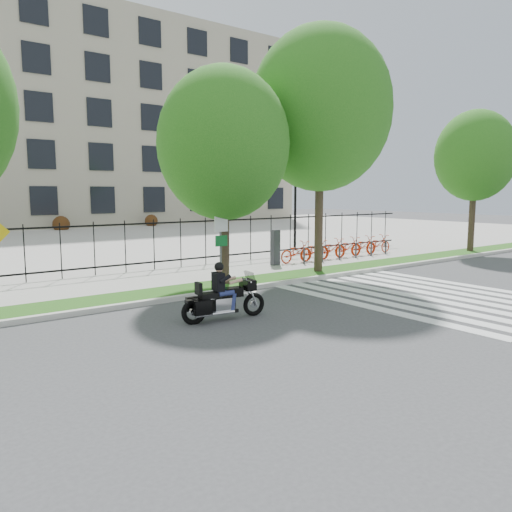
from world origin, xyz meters
TOP-DOWN VIEW (x-y plane):
  - ground at (0.00, 0.00)m, footprint 120.00×120.00m
  - curb at (0.00, 4.10)m, footprint 60.00×0.20m
  - grass_verge at (0.00, 4.95)m, footprint 60.00×1.50m
  - sidewalk at (0.00, 7.45)m, footprint 60.00×3.50m
  - plaza at (0.00, 25.00)m, footprint 80.00×34.00m
  - crosswalk_stripes at (4.83, 0.00)m, footprint 5.70×8.00m
  - iron_fence at (0.00, 9.20)m, footprint 30.00×0.06m
  - lamp_post_right at (10.00, 12.00)m, footprint 1.06×0.70m
  - street_tree_1 at (0.54, 4.95)m, footprint 4.36×4.36m
  - street_tree_2 at (4.94, 4.95)m, footprint 5.37×5.37m
  - street_tree_3 at (16.06, 4.95)m, footprint 4.05×4.05m
  - bike_share_station at (8.48, 7.20)m, footprint 7.76×0.85m
  - sign_pole_regulatory at (0.16, 4.58)m, footprint 0.50×0.09m
  - motorcycle_rider at (-1.87, 1.37)m, footprint 2.32×0.81m

SIDE VIEW (x-z plane):
  - ground at x=0.00m, z-range 0.00..0.00m
  - crosswalk_stripes at x=4.83m, z-range 0.00..0.01m
  - plaza at x=0.00m, z-range 0.00..0.10m
  - curb at x=0.00m, z-range 0.00..0.15m
  - grass_verge at x=0.00m, z-range 0.00..0.15m
  - sidewalk at x=0.00m, z-range 0.00..0.15m
  - motorcycle_rider at x=-1.87m, z-range -0.30..1.50m
  - bike_share_station at x=8.48m, z-range -0.13..1.37m
  - iron_fence at x=0.00m, z-range 0.15..2.15m
  - sign_pole_regulatory at x=0.16m, z-range 0.49..2.99m
  - lamp_post_right at x=10.00m, z-range 1.08..5.33m
  - street_tree_1 at x=0.54m, z-range 1.21..8.37m
  - street_tree_3 at x=16.06m, z-range 1.44..8.70m
  - street_tree_2 at x=4.94m, z-range 1.68..10.94m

